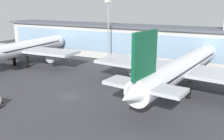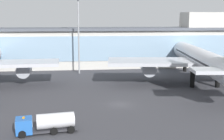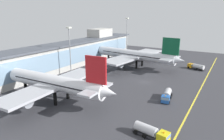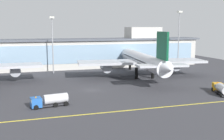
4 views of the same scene
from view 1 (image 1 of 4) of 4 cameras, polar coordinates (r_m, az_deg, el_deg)
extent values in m
plane|color=#38383D|center=(62.18, -9.54, -5.87)|extent=(180.00, 180.00, 0.00)
cube|color=beige|center=(100.09, 6.43, 5.90)|extent=(124.58, 12.00, 12.53)
cube|color=#84A3BC|center=(94.44, 5.09, 5.78)|extent=(119.60, 0.20, 8.02)
cube|color=#4C515B|center=(99.26, 6.54, 9.70)|extent=(127.58, 14.00, 0.80)
cylinder|color=black|center=(96.63, -21.16, 2.08)|extent=(1.10, 1.10, 4.03)
cylinder|color=black|center=(92.41, -18.56, 1.76)|extent=(1.10, 1.10, 4.03)
cylinder|color=black|center=(107.31, -13.28, 3.90)|extent=(1.10, 1.10, 4.03)
cylinder|color=silver|center=(95.82, -18.83, 4.81)|extent=(6.55, 38.50, 5.04)
cone|color=silver|center=(111.38, -11.46, 6.63)|extent=(4.96, 4.72, 4.78)
cube|color=#84A3BC|center=(108.86, -12.44, 6.86)|extent=(3.91, 3.67, 1.51)
cube|color=black|center=(95.76, -18.85, 5.03)|extent=(6.36, 32.37, 0.40)
cube|color=#B7BAC1|center=(95.93, -18.80, 4.44)|extent=(40.49, 10.78, 0.81)
cylinder|color=#999EA8|center=(105.22, -22.63, 3.85)|extent=(3.72, 5.12, 3.53)
cylinder|color=#999EA8|center=(90.00, -12.90, 2.92)|extent=(3.72, 5.12, 3.53)
cylinder|color=black|center=(63.99, 11.66, -3.41)|extent=(1.10, 1.10, 4.11)
cylinder|color=black|center=(62.04, 16.91, -4.35)|extent=(1.10, 1.10, 4.11)
cylinder|color=black|center=(83.00, 19.55, 0.26)|extent=(1.10, 1.10, 4.11)
cylinder|color=silver|center=(65.18, 15.66, 0.67)|extent=(10.76, 47.60, 5.14)
cone|color=silver|center=(88.96, 21.03, 3.96)|extent=(5.40, 5.17, 4.88)
cone|color=silver|center=(42.72, 4.30, -5.77)|extent=(5.01, 6.13, 4.37)
cube|color=#84A3BC|center=(85.52, 20.53, 4.21)|extent=(4.26, 4.03, 1.54)
cube|color=black|center=(65.09, 15.68, 1.00)|extent=(9.90, 40.09, 0.41)
cube|color=#B7BAC1|center=(65.34, 15.62, 0.13)|extent=(48.46, 16.95, 0.82)
cylinder|color=#999EA8|center=(72.47, 6.02, 0.39)|extent=(4.31, 6.54, 3.60)
cube|color=#0C4C2D|center=(44.91, 7.45, 3.55)|extent=(1.63, 8.53, 8.22)
cube|color=#B7BAC1|center=(46.43, 7.21, -3.62)|extent=(15.69, 6.98, 0.66)
cylinder|color=black|center=(60.77, -23.85, -6.94)|extent=(1.13, 0.46, 1.10)
cylinder|color=gray|center=(92.03, -0.83, 8.16)|extent=(0.44, 0.44, 21.95)
cube|color=silver|center=(91.37, -0.86, 15.23)|extent=(1.80, 1.80, 0.70)
camera|label=2|loc=(45.71, -76.91, -2.53)|focal=49.28mm
camera|label=3|loc=(115.07, -56.55, 11.75)|focal=32.76mm
camera|label=4|loc=(62.03, -92.18, -3.87)|focal=43.96mm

